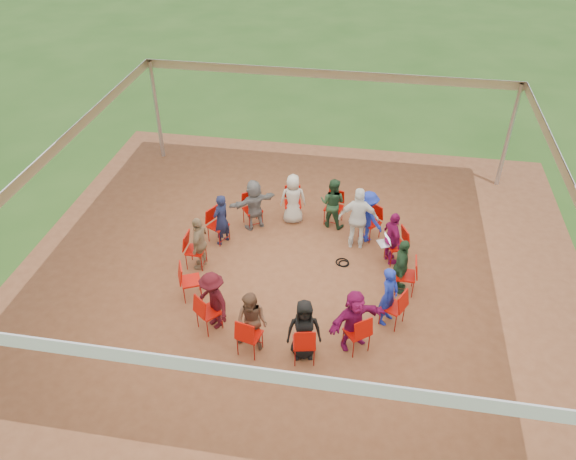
% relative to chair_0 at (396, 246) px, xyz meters
% --- Properties ---
extents(ground, '(80.00, 80.00, 0.00)m').
position_rel_chair_0_xyz_m(ground, '(-2.16, -0.99, -0.45)').
color(ground, '#2B5219').
rests_on(ground, ground).
extents(dirt_patch, '(13.00, 13.00, 0.00)m').
position_rel_chair_0_xyz_m(dirt_patch, '(-2.16, -0.99, -0.44)').
color(dirt_patch, brown).
rests_on(dirt_patch, ground).
extents(tent, '(10.33, 10.33, 3.00)m').
position_rel_chair_0_xyz_m(tent, '(-2.16, -0.99, 1.92)').
color(tent, '#B2B2B7').
rests_on(tent, ground).
extents(chair_0, '(0.58, 0.57, 0.90)m').
position_rel_chair_0_xyz_m(chair_0, '(0.00, 0.00, 0.00)').
color(chair_0, '#C10D03').
rests_on(chair_0, ground).
extents(chair_1, '(0.60, 0.61, 0.90)m').
position_rel_chair_0_xyz_m(chair_1, '(-0.65, 0.84, 0.00)').
color(chair_1, '#C10D03').
rests_on(chair_1, ground).
extents(chair_2, '(0.51, 0.53, 0.90)m').
position_rel_chair_0_xyz_m(chair_2, '(-1.59, 1.32, 0.00)').
color(chair_2, '#C10D03').
rests_on(chair_2, ground).
extents(chair_3, '(0.50, 0.52, 0.90)m').
position_rel_chair_0_xyz_m(chair_3, '(-2.65, 1.34, 0.00)').
color(chair_3, '#C10D03').
rests_on(chair_3, ground).
extents(chair_4, '(0.60, 0.60, 0.90)m').
position_rel_chair_0_xyz_m(chair_4, '(-3.61, 0.89, 0.00)').
color(chair_4, '#C10D03').
rests_on(chair_4, ground).
extents(chair_5, '(0.58, 0.57, 0.90)m').
position_rel_chair_0_xyz_m(chair_5, '(-4.29, 0.08, 0.00)').
color(chair_5, '#C10D03').
rests_on(chair_5, ground).
extents(chair_6, '(0.45, 0.43, 0.90)m').
position_rel_chair_0_xyz_m(chair_6, '(-4.54, -0.95, 0.00)').
color(chair_6, '#C10D03').
rests_on(chair_6, ground).
extents(chair_7, '(0.58, 0.57, 0.90)m').
position_rel_chair_0_xyz_m(chair_7, '(-4.33, -1.99, 0.00)').
color(chair_7, '#C10D03').
rests_on(chair_7, ground).
extents(chair_8, '(0.60, 0.61, 0.90)m').
position_rel_chair_0_xyz_m(chair_8, '(-3.68, -2.83, 0.00)').
color(chair_8, '#C10D03').
rests_on(chair_8, ground).
extents(chair_9, '(0.51, 0.53, 0.90)m').
position_rel_chair_0_xyz_m(chair_9, '(-2.73, -3.31, 0.00)').
color(chair_9, '#C10D03').
rests_on(chair_9, ground).
extents(chair_10, '(0.50, 0.52, 0.90)m').
position_rel_chair_0_xyz_m(chair_10, '(-1.67, -3.32, 0.00)').
color(chair_10, '#C10D03').
rests_on(chair_10, ground).
extents(chair_11, '(0.60, 0.60, 0.90)m').
position_rel_chair_0_xyz_m(chair_11, '(-0.71, -2.88, 0.00)').
color(chair_11, '#C10D03').
rests_on(chair_11, ground).
extents(chair_12, '(0.58, 0.57, 0.90)m').
position_rel_chair_0_xyz_m(chair_12, '(-0.04, -2.07, 0.00)').
color(chair_12, '#C10D03').
rests_on(chair_12, ground).
extents(chair_13, '(0.45, 0.43, 0.90)m').
position_rel_chair_0_xyz_m(chair_13, '(0.22, -1.04, 0.00)').
color(chair_13, '#C10D03').
rests_on(chair_13, ground).
extents(person_seated_0, '(0.70, 0.89, 1.35)m').
position_rel_chair_0_xyz_m(person_seated_0, '(-0.11, -0.05, 0.23)').
color(person_seated_0, '#81104D').
rests_on(person_seated_0, ground).
extents(person_seated_1, '(0.95, 0.89, 1.35)m').
position_rel_chair_0_xyz_m(person_seated_1, '(-0.72, 0.75, 0.23)').
color(person_seated_1, '#192BA3').
rests_on(person_seated_1, ground).
extents(person_seated_2, '(0.73, 0.53, 1.35)m').
position_rel_chair_0_xyz_m(person_seated_2, '(-1.62, 1.20, 0.23)').
color(person_seated_2, '#224428').
rests_on(person_seated_2, ground).
extents(person_seated_3, '(0.72, 0.50, 1.35)m').
position_rel_chair_0_xyz_m(person_seated_3, '(-2.63, 1.22, 0.23)').
color(person_seated_3, '#B8B4A4').
rests_on(person_seated_3, ground).
extents(person_seated_4, '(1.28, 1.14, 1.35)m').
position_rel_chair_0_xyz_m(person_seated_4, '(-3.54, 0.80, 0.23)').
color(person_seated_4, slate).
rests_on(person_seated_4, ground).
extents(person_seated_5, '(0.51, 0.59, 1.35)m').
position_rel_chair_0_xyz_m(person_seated_5, '(-4.18, 0.02, 0.23)').
color(person_seated_5, '#151B3A').
rests_on(person_seated_5, ground).
extents(person_seated_6, '(0.42, 0.80, 1.35)m').
position_rel_chair_0_xyz_m(person_seated_6, '(-4.42, -0.95, 0.23)').
color(person_seated_6, '#8F7554').
rests_on(person_seated_6, ground).
extents(person_seated_7, '(0.95, 0.89, 1.35)m').
position_rel_chair_0_xyz_m(person_seated_7, '(-3.60, -2.74, 0.23)').
color(person_seated_7, '#400B12').
rests_on(person_seated_7, ground).
extents(person_seated_8, '(0.73, 0.53, 1.35)m').
position_rel_chair_0_xyz_m(person_seated_8, '(-2.71, -3.19, 0.23)').
color(person_seated_8, brown).
rests_on(person_seated_8, ground).
extents(person_seated_9, '(0.72, 0.50, 1.35)m').
position_rel_chair_0_xyz_m(person_seated_9, '(-1.70, -3.21, 0.23)').
color(person_seated_9, black).
rests_on(person_seated_9, ground).
extents(person_seated_10, '(1.28, 1.14, 1.35)m').
position_rel_chair_0_xyz_m(person_seated_10, '(-0.79, -2.79, 0.23)').
color(person_seated_10, '#81104D').
rests_on(person_seated_10, ground).
extents(person_seated_11, '(0.51, 0.59, 1.35)m').
position_rel_chair_0_xyz_m(person_seated_11, '(-0.14, -2.01, 0.23)').
color(person_seated_11, '#192BA3').
rests_on(person_seated_11, ground).
extents(person_seated_12, '(0.42, 0.80, 1.35)m').
position_rel_chair_0_xyz_m(person_seated_12, '(0.10, -1.03, 0.23)').
color(person_seated_12, '#224428').
rests_on(person_seated_12, ground).
extents(standing_person, '(0.97, 0.52, 1.63)m').
position_rel_chair_0_xyz_m(standing_person, '(-0.93, 0.42, 0.37)').
color(standing_person, white).
rests_on(standing_person, ground).
extents(cable_coil, '(0.34, 0.34, 0.03)m').
position_rel_chair_0_xyz_m(cable_coil, '(-1.19, -0.30, -0.43)').
color(cable_coil, black).
rests_on(cable_coil, ground).
extents(laptop, '(0.36, 0.39, 0.22)m').
position_rel_chair_0_xyz_m(laptop, '(-0.26, -0.12, 0.19)').
color(laptop, '#B7B7BC').
rests_on(laptop, ground).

